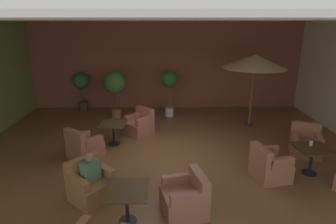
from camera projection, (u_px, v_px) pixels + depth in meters
The scene contains 18 objects.
ground_plane at pixel (168, 157), 7.81m from camera, with size 11.39×9.68×0.02m, color brown.
wall_back_brick at pixel (166, 66), 11.83m from camera, with size 11.39×0.08×3.58m, color brown.
ceiling_slab at pixel (168, 19), 6.71m from camera, with size 11.39×9.68×0.06m, color silver.
cafe_table_front_left at pixel (312, 153), 6.78m from camera, with size 0.83×0.83×0.68m.
armchair_front_left_east at pixel (305, 143), 7.87m from camera, with size 0.99×1.00×0.86m.
armchair_front_left_south at pixel (269, 166), 6.62m from camera, with size 0.89×0.88×0.84m.
cafe_table_front_right at pixel (113, 127), 8.43m from camera, with size 0.81×0.81×0.68m.
armchair_front_right_north at pixel (140, 125), 9.26m from camera, with size 1.04×1.04×0.86m.
armchair_front_right_east at pixel (84, 147), 7.68m from camera, with size 1.04×1.05×0.86m.
cafe_table_mid_center at pixel (127, 195), 5.09m from camera, with size 0.78×0.78×0.68m.
armchair_mid_center_north at pixel (91, 185), 5.86m from camera, with size 1.07×1.07×0.87m.
armchair_mid_center_south at pixel (186, 199), 5.43m from camera, with size 0.95×0.94×0.81m.
patio_umbrella_tall_red at pixel (255, 62), 9.43m from camera, with size 2.13×2.13×2.52m.
potted_tree_left_corner at pixel (115, 85), 10.62m from camera, with size 0.87×0.87×1.82m.
potted_tree_mid_left at pixel (81, 84), 11.51m from camera, with size 0.66×0.66×1.60m.
potted_tree_mid_right at pixel (169, 84), 10.80m from camera, with size 0.64×0.64×1.80m.
patron_blue_shirt at pixel (90, 169), 5.72m from camera, with size 0.40×0.42×0.63m.
iced_drink_cup at pixel (311, 143), 6.86m from camera, with size 0.08×0.08×0.11m, color white.
Camera 1 is at (-0.13, -7.06, 3.55)m, focal length 30.16 mm.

